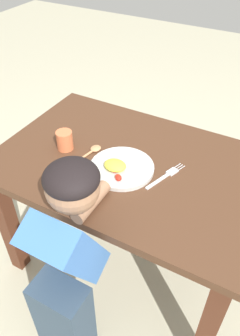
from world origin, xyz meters
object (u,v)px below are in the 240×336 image
spoon (91,151)px  plate (121,168)px  fork (166,176)px  drinking_cup (65,140)px  person (67,269)px

spoon → plate: bearing=-92.4°
fork → drinking_cup: bearing=114.1°
spoon → person: size_ratio=0.20×
plate → fork: (0.18, 0.05, -0.01)m
fork → plate: bearing=125.7°
drinking_cup → plate: bearing=-2.6°
fork → spoon: size_ratio=1.09×
spoon → drinking_cup: 0.13m
fork → spoon: spoon is taller
fork → spoon: bearing=111.2°
spoon → person: (0.17, -0.45, -0.17)m
spoon → person: bearing=-147.8°
plate → person: 0.44m
spoon → drinking_cup: size_ratio=2.24×
plate → fork: bearing=16.4°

